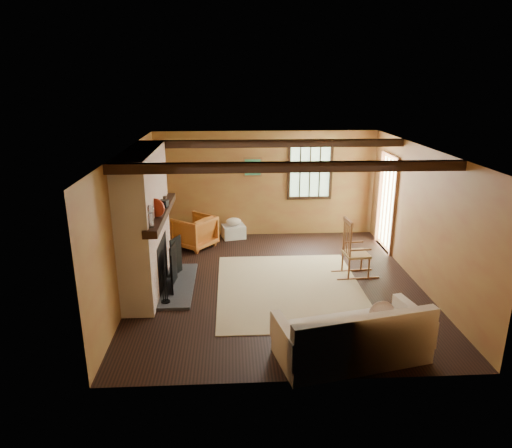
{
  "coord_description": "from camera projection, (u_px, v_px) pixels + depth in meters",
  "views": [
    {
      "loc": [
        -0.79,
        -7.39,
        3.49
      ],
      "look_at": [
        -0.35,
        0.4,
        1.0
      ],
      "focal_mm": 32.0,
      "sensor_mm": 36.0,
      "label": 1
    }
  ],
  "objects": [
    {
      "name": "basket_pillow",
      "position": [
        234.0,
        222.0,
        10.37
      ],
      "size": [
        0.37,
        0.31,
        0.18
      ],
      "primitive_type": "ellipsoid",
      "rotation": [
        0.0,
        0.0,
        0.07
      ],
      "color": "white",
      "rests_on": "laundry_basket"
    },
    {
      "name": "laundry_basket",
      "position": [
        234.0,
        232.0,
        10.45
      ],
      "size": [
        0.57,
        0.48,
        0.3
      ],
      "primitive_type": "cube",
      "rotation": [
        0.0,
        0.0,
        0.22
      ],
      "color": "white",
      "rests_on": "ground"
    },
    {
      "name": "ground",
      "position": [
        277.0,
        284.0,
        8.14
      ],
      "size": [
        5.5,
        5.5,
        0.0
      ],
      "primitive_type": "plane",
      "color": "black",
      "rests_on": "ground"
    },
    {
      "name": "firewood_pile",
      "position": [
        179.0,
        236.0,
        10.26
      ],
      "size": [
        0.65,
        0.12,
        0.24
      ],
      "color": "brown",
      "rests_on": "ground"
    },
    {
      "name": "rug",
      "position": [
        290.0,
        288.0,
        7.96
      ],
      "size": [
        2.5,
        3.0,
        0.01
      ],
      "primitive_type": "cube",
      "color": "tan",
      "rests_on": "ground"
    },
    {
      "name": "sofa",
      "position": [
        354.0,
        340.0,
        5.88
      ],
      "size": [
        2.08,
        1.25,
        0.79
      ],
      "rotation": [
        0.0,
        0.0,
        0.22
      ],
      "color": "white",
      "rests_on": "ground"
    },
    {
      "name": "room_envelope",
      "position": [
        290.0,
        191.0,
        7.9
      ],
      "size": [
        5.02,
        5.52,
        2.44
      ],
      "color": "olive",
      "rests_on": "ground"
    },
    {
      "name": "armchair",
      "position": [
        195.0,
        232.0,
        9.82
      ],
      "size": [
        1.06,
        1.06,
        0.7
      ],
      "primitive_type": "imported",
      "rotation": [
        0.0,
        0.0,
        -2.25
      ],
      "color": "#BF6026",
      "rests_on": "ground"
    },
    {
      "name": "rocking_chair",
      "position": [
        354.0,
        252.0,
        8.35
      ],
      "size": [
        0.83,
        0.48,
        1.1
      ],
      "rotation": [
        0.0,
        0.0,
        1.65
      ],
      "color": "tan",
      "rests_on": "ground"
    },
    {
      "name": "fireplace",
      "position": [
        147.0,
        227.0,
        7.68
      ],
      "size": [
        1.02,
        2.3,
        2.4
      ],
      "color": "brown",
      "rests_on": "ground"
    }
  ]
}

